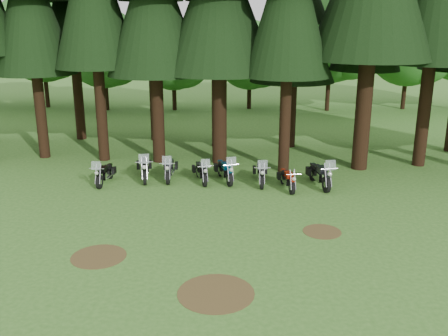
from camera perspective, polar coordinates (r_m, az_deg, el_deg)
The scene contains 19 objects.
ground at distance 18.12m, azimuth -3.04°, elevation -7.52°, with size 120.00×120.00×0.00m, color #366B22.
pine_back_4 at distance 29.74m, azimuth 8.09°, elevation 18.09°, with size 4.94×4.94×13.78m.
decid_1 at distance 45.91m, azimuth -19.85°, elevation 13.71°, with size 7.91×7.69×9.88m.
decid_2 at distance 43.12m, azimuth -13.31°, elevation 12.93°, with size 6.72×6.53×8.40m.
decid_3 at distance 42.19m, azimuth -5.50°, elevation 12.61°, with size 6.12×5.95×7.65m.
decid_4 at distance 42.85m, azimuth 3.31°, elevation 12.53°, with size 5.93×5.76×7.41m.
decid_5 at distance 42.60m, azimuth 12.72°, elevation 14.65°, with size 8.45×8.21×10.56m.
decid_6 at distance 45.31m, azimuth 20.82°, elevation 12.79°, with size 7.06×6.86×8.82m.
dirt_patch_0 at distance 16.98m, azimuth -14.13°, elevation -9.77°, with size 1.80×1.80×0.01m, color #4C3D1E.
dirt_patch_1 at distance 18.62m, azimuth 11.14°, elevation -7.14°, with size 1.40×1.40×0.01m, color #4C3D1E.
dirt_patch_2 at distance 14.49m, azimuth -0.93°, elevation -14.10°, with size 2.20×2.20×0.01m, color #4C3D1E.
motorcycle_0 at distance 23.97m, azimuth -13.49°, elevation -0.70°, with size 0.41×2.18×1.37m.
motorcycle_1 at distance 24.23m, azimuth -9.09°, elevation -0.09°, with size 0.88×2.49×1.57m.
motorcycle_2 at distance 24.09m, azimuth -6.24°, elevation -0.17°, with size 0.50×2.32×1.46m.
motorcycle_3 at distance 23.61m, azimuth -2.60°, elevation -0.49°, with size 0.92×2.19×1.40m.
motorcycle_4 at distance 23.64m, azimuth 0.11°, elevation -0.37°, with size 1.05×2.33×1.49m.
motorcycle_5 at distance 23.34m, azimuth 4.22°, elevation -0.67°, with size 0.47×2.31×1.45m.
motorcycle_6 at distance 22.76m, azimuth 7.26°, elevation -1.36°, with size 0.59×2.07×0.85m.
motorcycle_7 at distance 23.31m, azimuth 10.89°, elevation -0.84°, with size 0.92×2.51×1.59m.
Camera 1 is at (2.08, -16.41, 7.41)m, focal length 40.00 mm.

